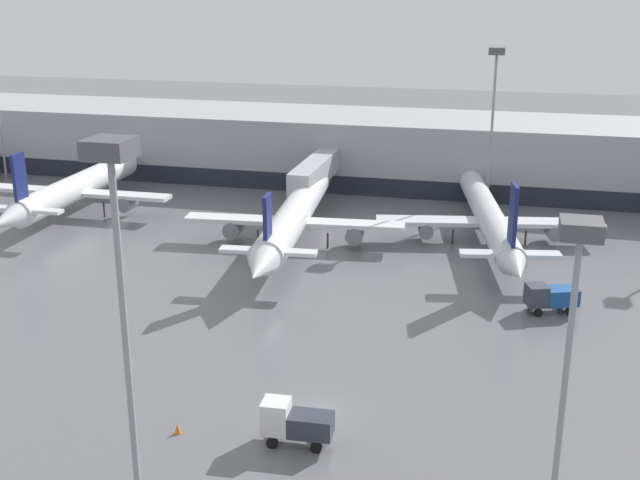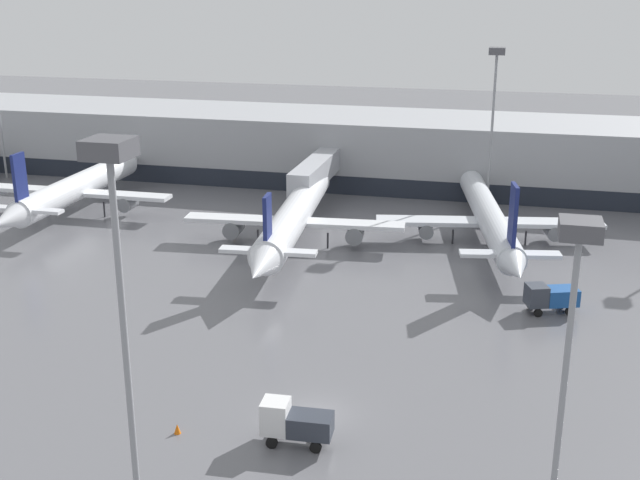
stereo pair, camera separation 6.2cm
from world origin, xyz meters
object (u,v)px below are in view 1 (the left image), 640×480
parked_jet_3 (294,216)px  apron_light_mast_0 (574,294)px  apron_light_mast_1 (495,85)px  service_truck_1 (551,296)px  parked_jet_2 (76,188)px  traffic_cone_1 (178,429)px  parked_jet_0 (489,218)px  apron_light_mast_3 (118,249)px  service_truck_0 (294,421)px  traffic_cone_0 (235,235)px

parked_jet_3 → apron_light_mast_0: apron_light_mast_0 is taller
parked_jet_3 → apron_light_mast_0: (24.71, -42.43, 10.34)m
apron_light_mast_1 → service_truck_1: bearing=-77.5°
parked_jet_2 → apron_light_mast_1: (46.92, 12.35, 11.91)m
traffic_cone_1 → apron_light_mast_1: (16.08, 54.37, 14.72)m
service_truck_1 → parked_jet_0: bearing=-91.9°
service_truck_1 → parked_jet_3: bearing=-45.7°
apron_light_mast_0 → apron_light_mast_1: (-5.68, 59.70, 1.65)m
parked_jet_2 → apron_light_mast_3: size_ratio=1.58×
service_truck_0 → traffic_cone_1: service_truck_0 is taller
apron_light_mast_1 → parked_jet_0: bearing=-86.7°
parked_jet_3 → traffic_cone_1: bearing=179.4°
traffic_cone_0 → apron_light_mast_0: (31.56, -43.16, 13.09)m
apron_light_mast_0 → apron_light_mast_3: size_ratio=0.82×
parked_jet_2 → service_truck_1: 56.15m
parked_jet_2 → traffic_cone_0: size_ratio=54.01×
parked_jet_0 → service_truck_1: bearing=-172.4°
traffic_cone_1 → apron_light_mast_3: apron_light_mast_3 is taller
service_truck_0 → apron_light_mast_0: 19.73m
traffic_cone_1 → parked_jet_2: bearing=126.3°
traffic_cone_1 → apron_light_mast_1: size_ratio=0.03×
parked_jet_0 → parked_jet_2: size_ratio=1.11×
parked_jet_3 → service_truck_0: bearing=-169.5°
parked_jet_2 → service_truck_0: (38.07, -41.35, -1.66)m
apron_light_mast_1 → parked_jet_3: bearing=-137.8°
service_truck_0 → apron_light_mast_0: (14.53, -6.01, 11.92)m
apron_light_mast_0 → apron_light_mast_3: 19.69m
parked_jet_0 → parked_jet_3: size_ratio=0.97×
parked_jet_2 → parked_jet_3: bearing=-100.5°
parked_jet_2 → traffic_cone_0: parked_jet_2 is taller
traffic_cone_0 → apron_light_mast_1: apron_light_mast_1 is taller
service_truck_0 → traffic_cone_0: service_truck_0 is taller
parked_jet_3 → traffic_cone_0: size_ratio=61.77×
parked_jet_3 → apron_light_mast_0: size_ratio=2.22×
service_truck_0 → apron_light_mast_0: size_ratio=0.26×
parked_jet_3 → service_truck_0: 37.85m
service_truck_1 → apron_light_mast_3: bearing=41.7°
traffic_cone_1 → apron_light_mast_3: 19.60m
parked_jet_0 → apron_light_mast_0: apron_light_mast_0 is taller
apron_light_mast_0 → apron_light_mast_1: apron_light_mast_1 is taller
traffic_cone_0 → apron_light_mast_3: apron_light_mast_3 is taller
parked_jet_3 → parked_jet_2: bearing=74.9°
apron_light_mast_0 → apron_light_mast_3: apron_light_mast_3 is taller
apron_light_mast_1 → apron_light_mast_3: apron_light_mast_3 is taller
service_truck_0 → service_truck_1: 28.67m
traffic_cone_0 → parked_jet_3: bearing=-6.1°
apron_light_mast_3 → parked_jet_0: bearing=75.9°
parked_jet_0 → traffic_cone_1: 45.87m
service_truck_0 → service_truck_1: bearing=-125.4°
parked_jet_2 → traffic_cone_1: 52.20m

